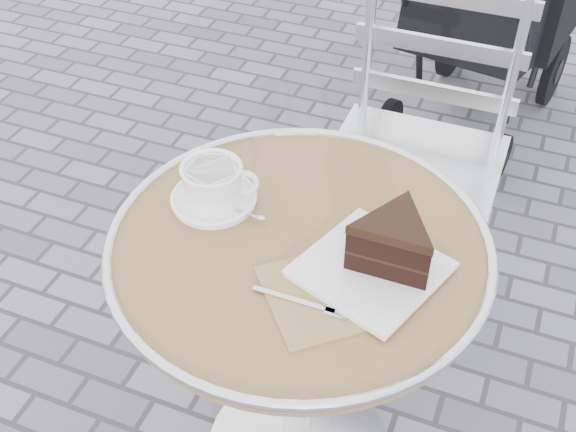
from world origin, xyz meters
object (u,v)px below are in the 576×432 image
at_px(cafe_table, 298,301).
at_px(cappuccino_set, 214,186).
at_px(baby_stroller, 497,2).
at_px(bistro_chair, 425,115).
at_px(cake_plate_set, 387,250).

xyz_separation_m(cafe_table, cappuccino_set, (-0.19, 0.05, 0.20)).
bearing_deg(cafe_table, baby_stroller, 85.86).
relative_size(bistro_chair, baby_stroller, 0.90).
bearing_deg(cake_plate_set, bistro_chair, 116.39).
bearing_deg(cafe_table, cappuccino_set, 166.92).
height_order(cafe_table, cappuccino_set, cappuccino_set).
distance_m(cake_plate_set, baby_stroller, 1.73).
xyz_separation_m(cappuccino_set, bistro_chair, (0.28, 0.64, -0.16)).
relative_size(cappuccino_set, baby_stroller, 0.18).
distance_m(cappuccino_set, cake_plate_set, 0.37).
height_order(cappuccino_set, baby_stroller, baby_stroller).
bearing_deg(bistro_chair, cafe_table, -97.33).
relative_size(cafe_table, cake_plate_set, 2.10).
distance_m(cafe_table, baby_stroller, 1.70).
relative_size(cappuccino_set, cake_plate_set, 0.55).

